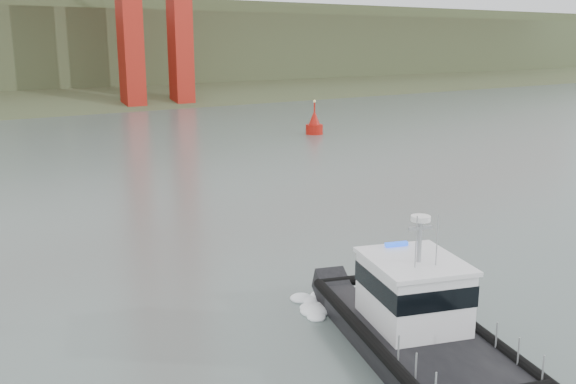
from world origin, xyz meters
name	(u,v)px	position (x,y,z in m)	size (l,w,h in m)	color
ground	(408,292)	(0.00, 0.00, 0.00)	(400.00, 400.00, 0.00)	#51605C
patrol_boat	(416,318)	(-3.56, -3.86, 1.21)	(6.58, 10.56, 4.82)	black
nav_buoy	(314,125)	(24.16, 38.32, 1.04)	(1.89, 1.89, 3.95)	#A4130B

